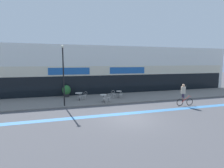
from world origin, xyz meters
name	(u,v)px	position (x,y,z in m)	size (l,w,h in m)	color
ground_plane	(129,119)	(0.00, 0.00, 0.00)	(120.00, 120.00, 0.00)	#4C4C51
sidewalk_slab	(105,99)	(0.00, 7.25, 0.06)	(40.00, 5.50, 0.12)	slate
storefront_facade	(97,70)	(0.00, 11.97, 3.13)	(40.00, 4.06, 6.30)	silver
bike_lane_stripe	(123,114)	(0.00, 1.28, 0.00)	(36.00, 0.70, 0.01)	#3D7AB7
bistro_table_0	(79,95)	(-2.98, 7.15, 0.68)	(0.79, 0.79, 0.77)	black
bistro_table_1	(103,97)	(-0.67, 5.43, 0.67)	(0.71, 0.71, 0.76)	black
bistro_table_2	(119,93)	(1.59, 7.09, 0.67)	(0.64, 0.64, 0.78)	black
cafe_chair_0_near	(80,96)	(-2.97, 6.53, 0.64)	(0.45, 0.60, 0.90)	#B7B2AD
cafe_chair_0_side	(85,95)	(-2.36, 7.15, 0.64)	(0.57, 0.40, 0.90)	#B7B2AD
cafe_chair_1_near	(105,98)	(-0.67, 4.81, 0.64)	(0.42, 0.58, 0.90)	#B7B2AD
cafe_chair_1_side	(109,97)	(-0.04, 5.43, 0.64)	(0.58, 0.41, 0.90)	#B7B2AD
cafe_chair_2_near	(121,94)	(1.60, 6.46, 0.64)	(0.45, 0.60, 0.90)	#B7B2AD
cafe_chair_2_side	(114,93)	(0.97, 7.09, 0.64)	(0.59, 0.44, 0.90)	#B7B2AD
planter_pot	(66,91)	(-4.20, 9.24, 0.87)	(0.97, 0.97, 1.40)	#232326
lamp_post	(63,72)	(-4.56, 4.92, 3.34)	(0.26, 0.26, 5.63)	black
cyclist_0	(184,93)	(6.50, 2.18, 1.24)	(1.73, 0.54, 2.12)	black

